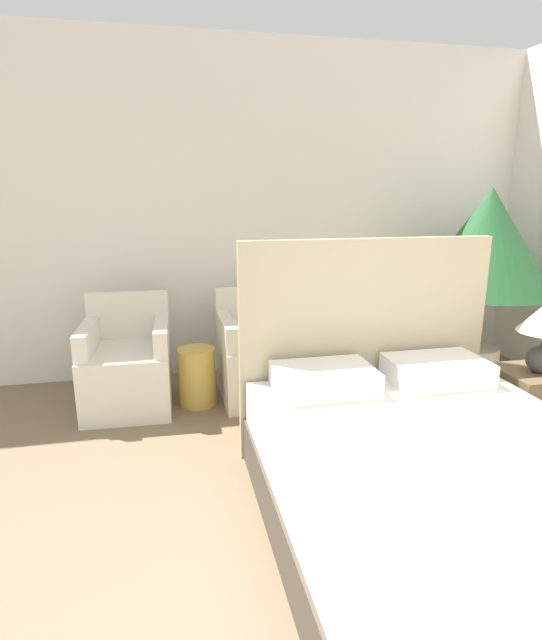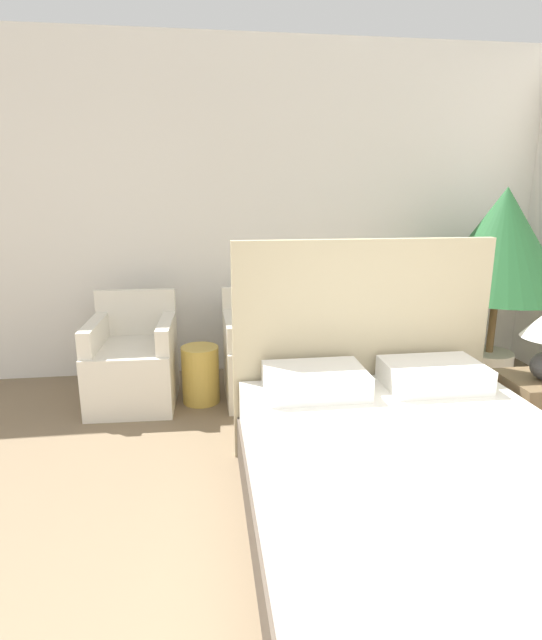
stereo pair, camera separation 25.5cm
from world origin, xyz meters
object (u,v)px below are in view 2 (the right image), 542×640
(bed, at_px, (422,492))
(potted_palm, at_px, (501,248))
(nightstand, at_px, (538,418))
(side_table, at_px, (201,374))
(armchair_near_window_left, at_px, (133,367))
(armchair_near_window_right, at_px, (265,361))

(bed, height_order, potted_palm, potted_palm)
(bed, distance_m, nightstand, 1.29)
(bed, bearing_deg, side_table, 118.96)
(armchair_near_window_left, height_order, nightstand, armchair_near_window_left)
(bed, xyz_separation_m, armchair_near_window_left, (-1.55, 1.91, -0.00))
(bed, bearing_deg, nightstand, 33.05)
(nightstand, relative_size, side_table, 1.16)
(armchair_near_window_right, bearing_deg, potted_palm, -0.69)
(potted_palm, xyz_separation_m, side_table, (-2.49, -0.06, -0.96))
(nightstand, xyz_separation_m, side_table, (-2.10, 1.15, -0.04))
(bed, height_order, armchair_near_window_right, bed)
(armchair_near_window_left, xyz_separation_m, armchair_near_window_right, (1.05, 0.00, 0.00))
(bed, xyz_separation_m, potted_palm, (1.47, 1.91, 0.89))
(potted_palm, height_order, side_table, potted_palm)
(bed, distance_m, armchair_near_window_left, 2.46)
(nightstand, bearing_deg, armchair_near_window_left, 155.29)
(armchair_near_window_left, relative_size, side_table, 1.87)
(potted_palm, bearing_deg, bed, -127.48)
(nightstand, distance_m, side_table, 2.40)
(armchair_near_window_right, height_order, potted_palm, potted_palm)
(bed, distance_m, potted_palm, 2.57)
(armchair_near_window_right, relative_size, nightstand, 1.61)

